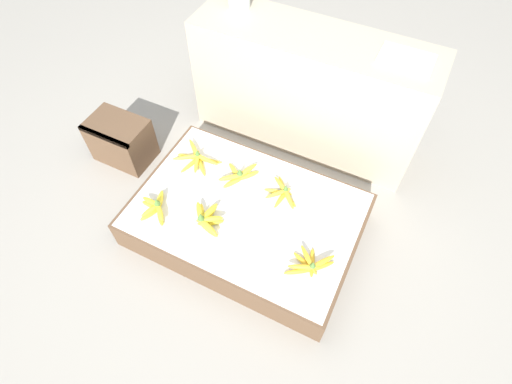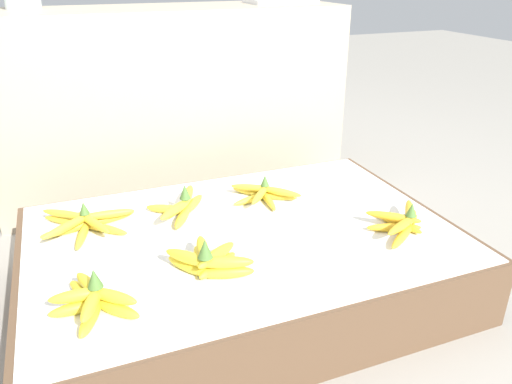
% 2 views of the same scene
% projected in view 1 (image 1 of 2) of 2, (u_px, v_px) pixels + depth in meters
% --- Properties ---
extents(ground_plane, '(10.00, 10.00, 0.00)m').
position_uv_depth(ground_plane, '(247.00, 229.00, 2.27)').
color(ground_plane, gray).
extents(display_platform, '(1.19, 0.81, 0.20)m').
position_uv_depth(display_platform, '(247.00, 220.00, 2.19)').
color(display_platform, brown).
rests_on(display_platform, ground_plane).
extents(back_vendor_table, '(1.38, 0.40, 0.74)m').
position_uv_depth(back_vendor_table, '(309.00, 91.00, 2.40)').
color(back_vendor_table, tan).
rests_on(back_vendor_table, ground_plane).
extents(wooden_crate, '(0.35, 0.24, 0.29)m').
position_uv_depth(wooden_crate, '(121.00, 140.00, 2.47)').
color(wooden_crate, brown).
rests_on(wooden_crate, ground_plane).
extents(banana_bunch_front_left, '(0.19, 0.22, 0.10)m').
position_uv_depth(banana_bunch_front_left, '(156.00, 207.00, 2.08)').
color(banana_bunch_front_left, yellow).
rests_on(banana_bunch_front_left, display_platform).
extents(banana_bunch_front_midleft, '(0.20, 0.18, 0.11)m').
position_uv_depth(banana_bunch_front_midleft, '(206.00, 219.00, 2.03)').
color(banana_bunch_front_midleft, yellow).
rests_on(banana_bunch_front_midleft, display_platform).
extents(banana_bunch_front_right, '(0.21, 0.20, 0.09)m').
position_uv_depth(banana_bunch_front_right, '(310.00, 265.00, 1.89)').
color(banana_bunch_front_right, gold).
rests_on(banana_bunch_front_right, display_platform).
extents(banana_bunch_middle_left, '(0.27, 0.24, 0.08)m').
position_uv_depth(banana_bunch_middle_left, '(197.00, 158.00, 2.28)').
color(banana_bunch_middle_left, gold).
rests_on(banana_bunch_middle_left, display_platform).
extents(banana_bunch_middle_midleft, '(0.20, 0.22, 0.10)m').
position_uv_depth(banana_bunch_middle_midleft, '(239.00, 175.00, 2.20)').
color(banana_bunch_middle_midleft, gold).
rests_on(banana_bunch_middle_midleft, display_platform).
extents(banana_bunch_middle_midright, '(0.21, 0.21, 0.08)m').
position_uv_depth(banana_bunch_middle_midright, '(283.00, 193.00, 2.14)').
color(banana_bunch_middle_midright, gold).
rests_on(banana_bunch_middle_midright, display_platform).
extents(foam_tray_white, '(0.27, 0.18, 0.02)m').
position_uv_depth(foam_tray_white, '(406.00, 59.00, 1.97)').
color(foam_tray_white, white).
rests_on(foam_tray_white, back_vendor_table).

